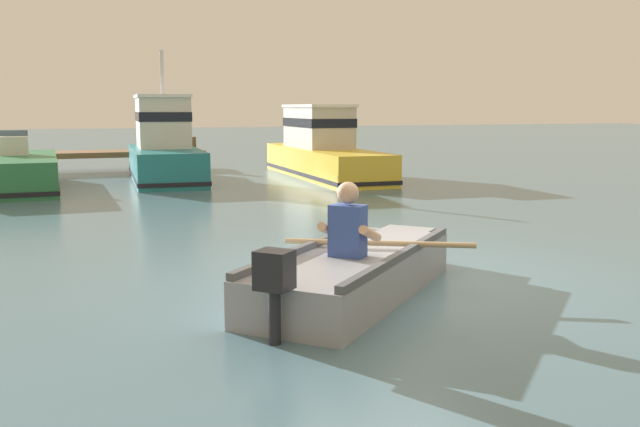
% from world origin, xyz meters
% --- Properties ---
extents(ground_plane, '(120.00, 120.00, 0.00)m').
position_xyz_m(ground_plane, '(0.00, 0.00, 0.00)').
color(ground_plane, slate).
extents(rowboat_with_person, '(3.10, 3.03, 1.19)m').
position_xyz_m(rowboat_with_person, '(-0.74, -0.51, 0.25)').
color(rowboat_with_person, gray).
rests_on(rowboat_with_person, ground).
extents(moored_boat_green, '(1.95, 4.94, 1.36)m').
position_xyz_m(moored_boat_green, '(-4.47, 10.96, 0.37)').
color(moored_boat_green, '#287042').
rests_on(moored_boat_green, ground).
extents(moored_boat_teal, '(1.98, 4.96, 3.36)m').
position_xyz_m(moored_boat_teal, '(-0.86, 11.74, 0.82)').
color(moored_boat_teal, '#1E727A').
rests_on(moored_boat_teal, ground).
extents(moored_boat_yellow, '(1.85, 6.59, 1.99)m').
position_xyz_m(moored_boat_yellow, '(3.42, 11.33, 0.73)').
color(moored_boat_yellow, gold).
rests_on(moored_boat_yellow, ground).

